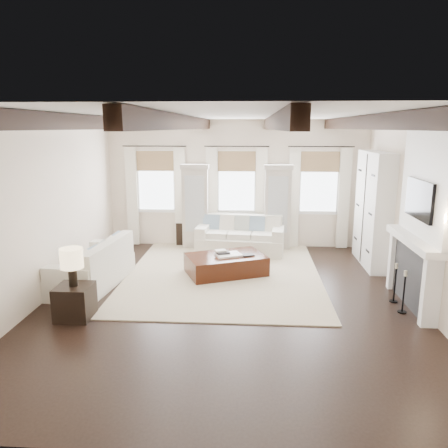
# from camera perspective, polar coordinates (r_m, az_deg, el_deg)

# --- Properties ---
(ground) EXTENTS (7.50, 7.50, 0.00)m
(ground) POSITION_cam_1_polar(r_m,az_deg,el_deg) (7.85, 0.63, -9.98)
(ground) COLOR black
(ground) RESTS_ON ground
(room_shell) EXTENTS (6.54, 7.54, 3.22)m
(room_shell) POSITION_cam_1_polar(r_m,az_deg,el_deg) (8.22, 6.22, 4.65)
(room_shell) COLOR #F7E5CE
(room_shell) RESTS_ON ground
(area_rug) EXTENTS (3.96, 4.70, 0.02)m
(area_rug) POSITION_cam_1_polar(r_m,az_deg,el_deg) (9.17, -0.08, -6.55)
(area_rug) COLOR #C6B698
(area_rug) RESTS_ON ground
(sofa_back) EXTENTS (2.18, 1.15, 0.90)m
(sofa_back) POSITION_cam_1_polar(r_m,az_deg,el_deg) (10.70, 2.18, -1.80)
(sofa_back) COLOR silver
(sofa_back) RESTS_ON ground
(sofa_left) EXTENTS (1.14, 2.14, 0.88)m
(sofa_left) POSITION_cam_1_polar(r_m,az_deg,el_deg) (8.83, -16.42, -5.47)
(sofa_left) COLOR silver
(sofa_left) RESTS_ON ground
(ottoman) EXTENTS (1.82, 1.50, 0.41)m
(ottoman) POSITION_cam_1_polar(r_m,az_deg,el_deg) (9.13, 0.24, -5.34)
(ottoman) COLOR black
(ottoman) RESTS_ON ground
(tray) EXTENTS (0.61, 0.54, 0.04)m
(tray) POSITION_cam_1_polar(r_m,az_deg,el_deg) (9.03, 0.60, -4.04)
(tray) COLOR white
(tray) RESTS_ON ottoman
(book_lower) EXTENTS (0.32, 0.28, 0.04)m
(book_lower) POSITION_cam_1_polar(r_m,az_deg,el_deg) (9.05, -0.16, -3.75)
(book_lower) COLOR #262628
(book_lower) RESTS_ON tray
(book_upper) EXTENTS (0.27, 0.24, 0.03)m
(book_upper) POSITION_cam_1_polar(r_m,az_deg,el_deg) (9.06, -0.46, -3.50)
(book_upper) COLOR beige
(book_upper) RESTS_ON book_lower
(book_loose) EXTENTS (0.29, 0.26, 0.03)m
(book_loose) POSITION_cam_1_polar(r_m,az_deg,el_deg) (9.05, 3.13, -4.07)
(book_loose) COLOR #262628
(book_loose) RESTS_ON ottoman
(side_table_front) EXTENTS (0.55, 0.55, 0.55)m
(side_table_front) POSITION_cam_1_polar(r_m,az_deg,el_deg) (7.49, -18.90, -9.59)
(side_table_front) COLOR black
(side_table_front) RESTS_ON ground
(lamp_front) EXTENTS (0.36, 0.36, 0.62)m
(lamp_front) POSITION_cam_1_polar(r_m,az_deg,el_deg) (7.26, -19.28, -4.52)
(lamp_front) COLOR black
(lamp_front) RESTS_ON side_table_front
(side_table_back) EXTENTS (0.40, 0.40, 0.60)m
(side_table_back) POSITION_cam_1_polar(r_m,az_deg,el_deg) (11.48, -5.13, -1.17)
(side_table_back) COLOR black
(side_table_back) RESTS_ON ground
(lamp_back) EXTENTS (0.36, 0.36, 0.62)m
(lamp_back) POSITION_cam_1_polar(r_m,az_deg,el_deg) (11.33, -5.20, 2.39)
(lamp_back) COLOR black
(lamp_back) RESTS_ON side_table_back
(candlestick_near) EXTENTS (0.15, 0.15, 0.73)m
(candlestick_near) POSITION_cam_1_polar(r_m,az_deg,el_deg) (7.85, 22.40, -8.60)
(candlestick_near) COLOR black
(candlestick_near) RESTS_ON ground
(candlestick_far) EXTENTS (0.14, 0.14, 0.71)m
(candlestick_far) POSITION_cam_1_polar(r_m,az_deg,el_deg) (8.26, 21.41, -7.56)
(candlestick_far) COLOR black
(candlestick_far) RESTS_ON ground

